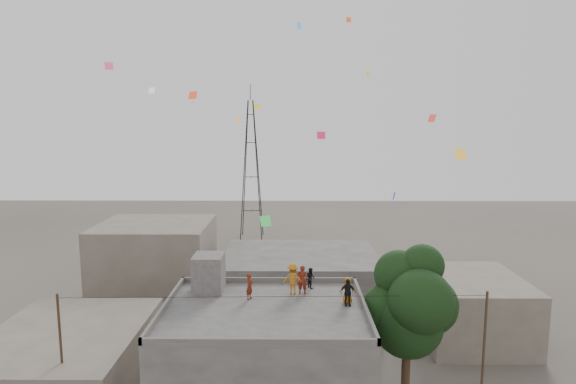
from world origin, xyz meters
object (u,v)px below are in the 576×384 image
Objects in this scene: stair_head_box at (209,273)px; tree at (411,305)px; transmission_tower at (251,170)px; person_red_adult at (302,280)px; person_dark_adult at (347,292)px.

tree is at bearing -10.74° from stair_head_box.
person_red_adult is (5.89, -37.88, -2.18)m from transmission_tower.
stair_head_box is at bearing 6.47° from person_red_adult.
tree is at bearing 1.54° from person_dark_adult.
tree is at bearing 176.33° from person_red_adult.
person_red_adult is at bearing -81.16° from transmission_tower.
transmission_tower is (-0.80, 37.40, 1.97)m from stair_head_box.
stair_head_box is 5.12m from person_red_adult.
stair_head_box is at bearing -88.77° from transmission_tower.
transmission_tower reaches higher than person_red_adult.
transmission_tower is (-11.37, 39.40, 2.97)m from tree.
tree reaches higher than person_dark_adult.
transmission_tower is 38.40m from person_red_adult.
tree is 5.79× the size of person_red_adult.
stair_head_box is 7.64m from person_dark_adult.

